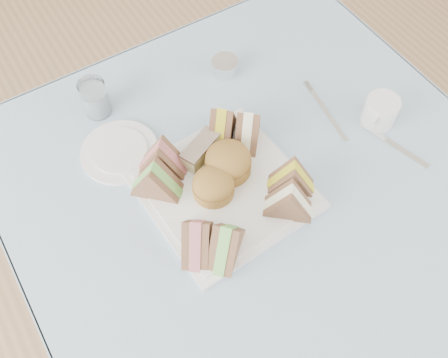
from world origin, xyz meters
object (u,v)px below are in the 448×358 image
table (253,255)px  creamer_jug (380,111)px  serving_plate (224,190)px  water_glass (95,98)px

table → creamer_jug: 0.52m
serving_plate → creamer_jug: creamer_jug is taller
table → water_glass: size_ratio=10.05×
table → creamer_jug: creamer_jug is taller
table → serving_plate: 0.39m
water_glass → table: bearing=-60.5°
serving_plate → creamer_jug: size_ratio=4.18×
serving_plate → water_glass: water_glass is taller
serving_plate → creamer_jug: bearing=-6.4°
table → serving_plate: (-0.08, 0.03, 0.38)m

